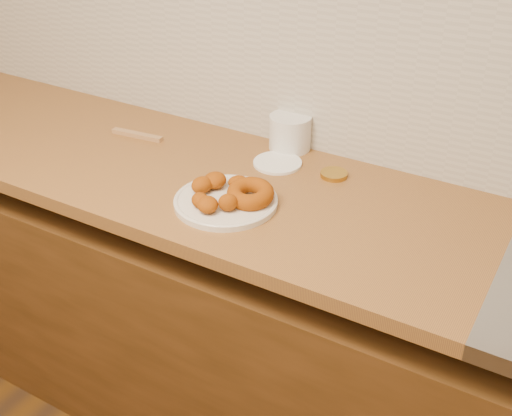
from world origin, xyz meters
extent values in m
cube|color=#583215|center=(0.00, 1.69, 0.39)|extent=(3.60, 0.60, 0.77)
cube|color=#8F5F25|center=(-0.65, 1.69, 0.88)|extent=(2.30, 0.62, 0.04)
cube|color=#B9B4A6|center=(0.00, 1.99, 1.20)|extent=(3.60, 0.02, 0.60)
cylinder|color=beige|center=(-0.16, 1.58, 0.91)|extent=(0.26, 0.26, 0.01)
torus|color=#8D390A|center=(-0.10, 1.61, 0.94)|extent=(0.16, 0.16, 0.05)
ellipsoid|color=#8D390A|center=(-0.21, 1.62, 0.94)|extent=(0.07, 0.07, 0.04)
ellipsoid|color=#8D390A|center=(-0.23, 1.58, 0.94)|extent=(0.06, 0.07, 0.04)
ellipsoid|color=#8D390A|center=(-0.19, 1.52, 0.93)|extent=(0.06, 0.06, 0.04)
ellipsoid|color=#8D390A|center=(-0.16, 1.51, 0.93)|extent=(0.08, 0.08, 0.04)
ellipsoid|color=#8D390A|center=(-0.16, 1.65, 0.93)|extent=(0.07, 0.07, 0.03)
ellipsoid|color=#8D390A|center=(-0.12, 1.54, 0.94)|extent=(0.06, 0.06, 0.04)
cylinder|color=silver|center=(-0.17, 1.95, 0.95)|extent=(0.15, 0.15, 0.10)
cylinder|color=white|center=(-0.15, 1.84, 0.90)|extent=(0.17, 0.17, 0.01)
cylinder|color=#B3892D|center=(0.02, 1.86, 0.91)|extent=(0.08, 0.08, 0.01)
cube|color=#A4774A|center=(-0.61, 1.78, 0.91)|extent=(0.17, 0.04, 0.01)
camera|label=1|loc=(0.61, 0.42, 1.73)|focal=45.00mm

